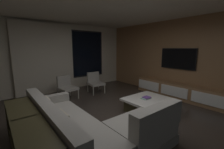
# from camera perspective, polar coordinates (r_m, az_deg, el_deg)

# --- Properties ---
(floor) EXTENTS (9.20, 9.20, 0.00)m
(floor) POSITION_cam_1_polar(r_m,az_deg,el_deg) (3.59, 2.23, -18.41)
(floor) COLOR #332B26
(back_wall_with_window) EXTENTS (6.60, 0.30, 2.70)m
(back_wall_with_window) POSITION_cam_1_polar(r_m,az_deg,el_deg) (6.34, -20.17, 6.12)
(back_wall_with_window) COLOR beige
(back_wall_with_window) RESTS_ON floor
(media_wall) EXTENTS (0.12, 7.80, 2.70)m
(media_wall) POSITION_cam_1_polar(r_m,az_deg,el_deg) (5.67, 26.56, 5.35)
(media_wall) COLOR #8E6642
(media_wall) RESTS_ON floor
(sectional_couch) EXTENTS (1.98, 2.50, 0.82)m
(sectional_couch) POSITION_cam_1_polar(r_m,az_deg,el_deg) (2.86, -9.22, -19.82)
(sectional_couch) COLOR gray
(sectional_couch) RESTS_ON floor
(coffee_table) EXTENTS (1.16, 1.16, 0.36)m
(coffee_table) POSITION_cam_1_polar(r_m,az_deg,el_deg) (4.23, 14.26, -11.36)
(coffee_table) COLOR #3D3720
(coffee_table) RESTS_ON floor
(book_stack_on_coffee_table) EXTENTS (0.26, 0.18, 0.05)m
(book_stack_on_coffee_table) POSITION_cam_1_polar(r_m,az_deg,el_deg) (4.19, 12.95, -8.65)
(book_stack_on_coffee_table) COLOR #93BCA9
(book_stack_on_coffee_table) RESTS_ON coffee_table
(accent_chair_near_window) EXTENTS (0.59, 0.61, 0.78)m
(accent_chair_near_window) POSITION_cam_1_polar(r_m,az_deg,el_deg) (5.85, -6.54, -2.61)
(accent_chair_near_window) COLOR #B2ADA0
(accent_chair_near_window) RESTS_ON floor
(accent_chair_by_curtain) EXTENTS (0.63, 0.64, 0.78)m
(accent_chair_by_curtain) POSITION_cam_1_polar(r_m,az_deg,el_deg) (5.34, -17.03, -4.21)
(accent_chair_by_curtain) COLOR #B2ADA0
(accent_chair_by_curtain) RESTS_ON floor
(media_console) EXTENTS (0.46, 3.10, 0.52)m
(media_console) POSITION_cam_1_polar(r_m,az_deg,el_deg) (5.61, 23.94, -5.89)
(media_console) COLOR #8E6642
(media_console) RESTS_ON floor
(mounted_tv) EXTENTS (0.05, 1.24, 0.71)m
(mounted_tv) POSITION_cam_1_polar(r_m,az_deg,el_deg) (5.68, 23.81, 5.56)
(mounted_tv) COLOR black
(console_table_behind_couch) EXTENTS (0.40, 2.10, 0.74)m
(console_table_behind_couch) POSITION_cam_1_polar(r_m,az_deg,el_deg) (2.67, -29.42, -20.50)
(console_table_behind_couch) COLOR #3D3720
(console_table_behind_couch) RESTS_ON floor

